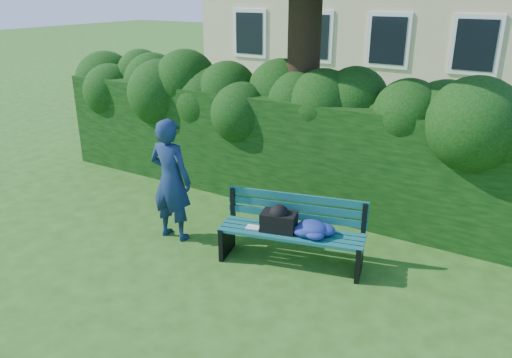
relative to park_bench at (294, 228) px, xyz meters
The scene contains 4 objects.
ground 0.96m from the park_bench, 157.19° to the right, with size 80.00×80.00×0.00m, color #295416.
hedge 2.07m from the park_bench, 111.87° to the left, with size 10.00×1.00×1.80m.
park_bench is the anchor object (origin of this frame).
man_reading 1.90m from the park_bench, behind, with size 0.65×0.43×1.79m, color navy.
Camera 1 is at (3.39, -4.92, 3.43)m, focal length 35.00 mm.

